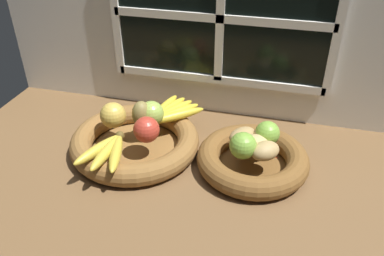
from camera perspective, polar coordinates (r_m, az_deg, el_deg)
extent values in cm
cube|color=brown|center=(106.94, 0.61, -5.80)|extent=(140.00, 90.00, 3.00)
cube|color=silver|center=(119.00, 4.28, 14.27)|extent=(140.00, 3.00, 55.00)
cube|color=black|center=(116.15, 4.17, 15.62)|extent=(64.00, 0.80, 38.00)
cube|color=white|center=(115.58, 4.11, 15.53)|extent=(2.40, 1.20, 38.00)
cube|color=white|center=(115.58, 4.11, 15.53)|extent=(64.00, 1.20, 2.40)
cube|color=white|center=(125.08, -11.05, 16.39)|extent=(2.40, 1.20, 40.40)
cube|color=white|center=(114.55, 20.47, 13.43)|extent=(2.40, 1.20, 40.40)
cube|color=white|center=(122.59, 3.76, 7.03)|extent=(64.00, 1.20, 2.40)
cylinder|color=brown|center=(111.80, -8.12, -2.94)|extent=(24.34, 24.34, 1.00)
torus|color=brown|center=(110.38, -8.22, -1.90)|extent=(35.65, 35.65, 5.97)
cylinder|color=brown|center=(105.40, 8.65, -5.53)|extent=(18.98, 18.98, 1.00)
torus|color=brown|center=(103.89, 8.76, -4.45)|extent=(29.11, 29.11, 5.97)
sphere|color=gold|center=(110.34, -11.36, 1.82)|extent=(7.21, 7.21, 7.21)
sphere|color=#99B74C|center=(109.79, -5.89, 2.12)|extent=(7.04, 7.04, 7.04)
sphere|color=#B73828|center=(102.98, -6.61, -0.24)|extent=(6.95, 6.95, 6.95)
ellipsoid|color=olive|center=(109.10, -7.32, 2.01)|extent=(5.44, 5.79, 7.73)
ellipsoid|color=gold|center=(101.39, -13.47, -3.05)|extent=(8.27, 15.29, 2.76)
ellipsoid|color=gold|center=(99.99, -12.33, -3.45)|extent=(3.50, 15.48, 2.76)
ellipsoid|color=gold|center=(99.21, -10.95, -3.59)|extent=(6.94, 15.52, 2.76)
sphere|color=brown|center=(105.42, -10.41, -1.11)|extent=(2.48, 2.48, 2.48)
ellipsoid|color=yellow|center=(112.57, -2.20, 1.82)|extent=(14.67, 13.19, 2.65)
ellipsoid|color=yellow|center=(113.67, -2.56, 2.15)|extent=(12.89, 14.91, 2.65)
ellipsoid|color=yellow|center=(114.67, -3.02, 2.43)|extent=(10.74, 16.18, 2.65)
ellipsoid|color=yellow|center=(115.53, -3.56, 2.66)|extent=(8.28, 16.99, 2.65)
ellipsoid|color=yellow|center=(116.23, -4.17, 2.83)|extent=(5.57, 17.30, 2.65)
sphere|color=brown|center=(109.91, -6.26, 0.79)|extent=(2.38, 2.38, 2.38)
ellipsoid|color=tan|center=(98.22, 10.54, -3.27)|extent=(9.28, 9.10, 4.66)
ellipsoid|color=#A38451|center=(104.08, 10.31, -0.87)|extent=(7.42, 7.59, 4.91)
ellipsoid|color=tan|center=(100.91, 9.00, -2.15)|extent=(8.61, 7.15, 4.25)
ellipsoid|color=#A38451|center=(103.32, 7.32, -1.09)|extent=(8.90, 9.01, 4.19)
sphere|color=#7AAD3D|center=(97.36, 7.39, -2.54)|extent=(6.77, 6.77, 6.77)
sphere|color=#7AAD3D|center=(103.23, 10.85, -0.74)|extent=(6.41, 6.41, 6.41)
cone|color=red|center=(100.36, 9.41, -3.22)|extent=(11.42, 5.01, 1.95)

